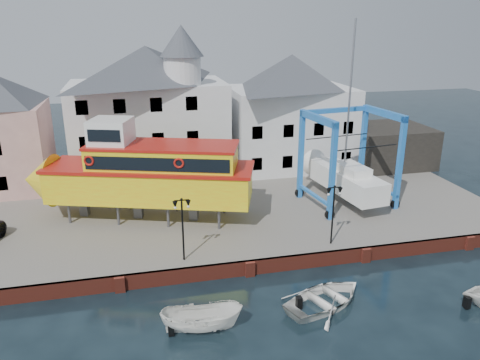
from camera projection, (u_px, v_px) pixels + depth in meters
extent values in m
plane|color=black|center=(250.00, 275.00, 29.75)|extent=(140.00, 140.00, 0.00)
cube|color=#615B55|center=(218.00, 205.00, 39.70)|extent=(44.00, 22.00, 1.00)
cube|color=maroon|center=(249.00, 268.00, 29.69)|extent=(44.00, 0.25, 1.00)
cube|color=maroon|center=(120.00, 284.00, 27.82)|extent=(0.60, 0.36, 1.00)
cube|color=maroon|center=(250.00, 269.00, 29.54)|extent=(0.60, 0.36, 1.00)
cube|color=maroon|center=(366.00, 255.00, 31.25)|extent=(0.60, 0.36, 1.00)
cube|color=maroon|center=(469.00, 243.00, 32.97)|extent=(0.60, 0.36, 1.00)
cube|color=tan|center=(0.00, 148.00, 40.89)|extent=(8.00, 7.00, 7.50)
cube|color=black|center=(1.00, 184.00, 38.52)|extent=(1.00, 0.08, 1.20)
cube|color=silver|center=(150.00, 131.00, 43.89)|extent=(14.00, 8.00, 9.00)
pyramid|color=#3B3E44|center=(146.00, 64.00, 41.90)|extent=(14.00, 8.00, 3.20)
cube|color=black|center=(89.00, 177.00, 40.02)|extent=(1.00, 0.08, 1.20)
cube|color=black|center=(125.00, 175.00, 40.66)|extent=(1.00, 0.08, 1.20)
cube|color=black|center=(160.00, 172.00, 41.31)|extent=(1.00, 0.08, 1.20)
cube|color=black|center=(194.00, 170.00, 41.95)|extent=(1.00, 0.08, 1.20)
cube|color=black|center=(86.00, 143.00, 39.04)|extent=(1.00, 0.08, 1.20)
cube|color=black|center=(123.00, 141.00, 39.68)|extent=(1.00, 0.08, 1.20)
cube|color=black|center=(158.00, 139.00, 40.33)|extent=(1.00, 0.08, 1.20)
cube|color=black|center=(193.00, 138.00, 40.97)|extent=(1.00, 0.08, 1.20)
cube|color=black|center=(82.00, 108.00, 38.05)|extent=(1.00, 0.08, 1.20)
cube|color=black|center=(120.00, 106.00, 38.70)|extent=(1.00, 0.08, 1.20)
cube|color=black|center=(156.00, 105.00, 39.34)|extent=(1.00, 0.08, 1.20)
cube|color=black|center=(192.00, 103.00, 39.99)|extent=(1.00, 0.08, 1.20)
cylinder|color=silver|center=(182.00, 71.00, 40.46)|extent=(3.20, 3.20, 2.40)
cone|color=#3B3E44|center=(181.00, 41.00, 39.64)|extent=(3.80, 3.80, 2.60)
cube|color=silver|center=(290.00, 127.00, 47.52)|extent=(12.00, 8.00, 8.00)
pyramid|color=#3B3E44|center=(292.00, 71.00, 45.69)|extent=(12.00, 8.00, 3.20)
cube|color=black|center=(257.00, 164.00, 43.70)|extent=(1.00, 0.08, 1.20)
cube|color=black|center=(287.00, 162.00, 44.34)|extent=(1.00, 0.08, 1.20)
cube|color=black|center=(317.00, 160.00, 44.99)|extent=(1.00, 0.08, 1.20)
cube|color=black|center=(346.00, 158.00, 45.63)|extent=(1.00, 0.08, 1.20)
cube|color=black|center=(257.00, 133.00, 42.72)|extent=(1.00, 0.08, 1.20)
cube|color=black|center=(288.00, 131.00, 43.36)|extent=(1.00, 0.08, 1.20)
cube|color=black|center=(319.00, 129.00, 44.01)|extent=(1.00, 0.08, 1.20)
cube|color=black|center=(348.00, 128.00, 44.65)|extent=(1.00, 0.08, 1.20)
cube|color=black|center=(387.00, 145.00, 48.49)|extent=(8.00, 7.00, 4.00)
cylinder|color=black|center=(183.00, 231.00, 29.01)|extent=(0.12, 0.12, 4.00)
cube|color=black|center=(182.00, 200.00, 28.34)|extent=(0.90, 0.06, 0.06)
sphere|color=black|center=(181.00, 199.00, 28.32)|extent=(0.16, 0.16, 0.16)
cone|color=black|center=(175.00, 205.00, 28.34)|extent=(0.32, 0.32, 0.45)
sphere|color=white|center=(175.00, 208.00, 28.40)|extent=(0.18, 0.18, 0.18)
cone|color=black|center=(188.00, 204.00, 28.51)|extent=(0.32, 0.32, 0.45)
sphere|color=white|center=(188.00, 207.00, 28.57)|extent=(0.18, 0.18, 0.18)
cylinder|color=black|center=(333.00, 216.00, 31.16)|extent=(0.12, 0.12, 4.00)
cube|color=black|center=(335.00, 187.00, 30.48)|extent=(0.90, 0.06, 0.06)
sphere|color=black|center=(335.00, 186.00, 30.46)|extent=(0.16, 0.16, 0.16)
cone|color=black|center=(329.00, 192.00, 30.49)|extent=(0.32, 0.32, 0.45)
sphere|color=white|center=(329.00, 194.00, 30.55)|extent=(0.18, 0.18, 0.18)
cone|color=black|center=(340.00, 191.00, 30.66)|extent=(0.32, 0.32, 0.45)
sphere|color=white|center=(340.00, 193.00, 30.72)|extent=(0.18, 0.18, 0.18)
cylinder|color=#59595E|center=(69.00, 213.00, 34.74)|extent=(0.25, 0.25, 1.61)
cylinder|color=#59595E|center=(85.00, 198.00, 37.56)|extent=(0.25, 0.25, 1.61)
cylinder|color=#59595E|center=(118.00, 215.00, 34.41)|extent=(0.25, 0.25, 1.61)
cylinder|color=#59595E|center=(131.00, 200.00, 37.23)|extent=(0.25, 0.25, 1.61)
cylinder|color=#59595E|center=(168.00, 217.00, 34.08)|extent=(0.25, 0.25, 1.61)
cylinder|color=#59595E|center=(177.00, 201.00, 36.91)|extent=(0.25, 0.25, 1.61)
cylinder|color=#59595E|center=(219.00, 219.00, 33.76)|extent=(0.25, 0.25, 1.61)
cylinder|color=#59595E|center=(224.00, 203.00, 36.58)|extent=(0.25, 0.25, 1.61)
cube|color=#59595E|center=(84.00, 206.00, 36.10)|extent=(0.78, 0.71, 1.61)
cube|color=#59595E|center=(138.00, 207.00, 35.73)|extent=(0.78, 0.71, 1.61)
cube|color=#59595E|center=(194.00, 209.00, 35.36)|extent=(0.78, 0.71, 1.61)
cube|color=#F6F41F|center=(150.00, 184.00, 34.99)|extent=(15.52, 8.60, 2.36)
cone|color=#F6F41F|center=(40.00, 180.00, 35.74)|extent=(3.52, 4.61, 4.07)
cube|color=#B11910|center=(149.00, 167.00, 34.57)|extent=(15.88, 8.87, 0.24)
cube|color=#F6F41F|center=(163.00, 158.00, 34.23)|extent=(11.32, 6.84, 1.71)
cube|color=black|center=(156.00, 165.00, 32.47)|extent=(9.78, 3.31, 0.96)
cube|color=black|center=(169.00, 150.00, 35.95)|extent=(9.78, 3.31, 0.96)
cube|color=#B11910|center=(162.00, 145.00, 33.91)|extent=(11.55, 7.01, 0.19)
cube|color=white|center=(111.00, 132.00, 33.95)|extent=(3.52, 3.52, 1.95)
cube|color=black|center=(104.00, 136.00, 32.59)|extent=(2.24, 0.80, 0.86)
torus|color=#B11910|center=(89.00, 161.00, 32.79)|extent=(0.76, 0.38, 0.75)
torus|color=#B11910|center=(179.00, 163.00, 32.23)|extent=(0.76, 0.38, 0.75)
cube|color=#1273B6|center=(332.00, 173.00, 34.42)|extent=(0.42, 0.42, 7.47)
cylinder|color=black|center=(330.00, 215.00, 35.53)|extent=(0.78, 0.36, 0.75)
cube|color=#1273B6|center=(301.00, 155.00, 38.81)|extent=(0.42, 0.42, 7.47)
cylinder|color=black|center=(299.00, 193.00, 39.92)|extent=(0.78, 0.36, 0.75)
cube|color=#1273B6|center=(400.00, 164.00, 36.44)|extent=(0.42, 0.42, 7.47)
cylinder|color=black|center=(395.00, 204.00, 37.54)|extent=(0.78, 0.36, 0.75)
cube|color=#1273B6|center=(362.00, 148.00, 40.83)|extent=(0.42, 0.42, 7.47)
cylinder|color=black|center=(359.00, 185.00, 41.93)|extent=(0.78, 0.36, 0.75)
cube|color=#1273B6|center=(318.00, 119.00, 35.46)|extent=(1.07, 5.34, 0.52)
cube|color=#1273B6|center=(314.00, 195.00, 37.49)|extent=(0.96, 5.33, 0.22)
cube|color=#1273B6|center=(384.00, 113.00, 37.47)|extent=(1.07, 5.34, 0.52)
cube|color=#1273B6|center=(377.00, 186.00, 39.51)|extent=(0.96, 5.33, 0.22)
cube|color=#1273B6|center=(335.00, 110.00, 38.66)|extent=(6.40, 1.21, 0.37)
cube|color=white|center=(347.00, 181.00, 38.22)|extent=(3.48, 8.26, 1.71)
cone|color=white|center=(318.00, 165.00, 42.42)|extent=(2.66, 2.02, 2.46)
cube|color=#59595E|center=(346.00, 195.00, 38.62)|extent=(0.51, 1.94, 0.75)
cube|color=white|center=(352.00, 169.00, 37.36)|extent=(2.11, 3.40, 0.64)
cylinder|color=#99999E|center=(350.00, 97.00, 36.49)|extent=(0.18, 0.18, 11.75)
cube|color=black|center=(364.00, 148.00, 35.45)|extent=(5.77, 0.88, 0.05)
cube|color=black|center=(337.00, 136.00, 38.85)|extent=(5.77, 0.88, 0.05)
imported|color=white|center=(202.00, 331.00, 24.49)|extent=(4.48, 2.24, 1.66)
imported|color=white|center=(325.00, 305.00, 26.71)|extent=(6.24, 5.43, 1.08)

